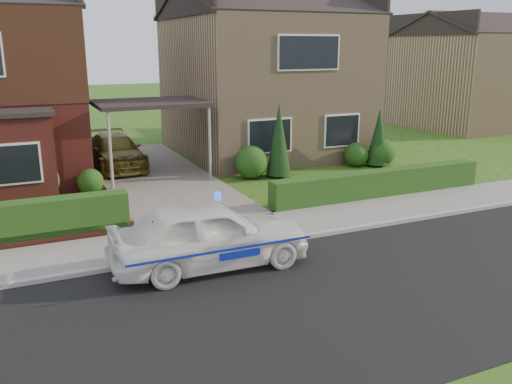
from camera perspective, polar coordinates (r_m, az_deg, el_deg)
ground at (r=10.34m, az=4.60°, el=-11.79°), size 120.00×120.00×0.00m
road at (r=10.34m, az=4.60°, el=-11.79°), size 60.00×6.00×0.02m
kerb at (r=12.83m, az=-2.03°, el=-5.91°), size 60.00×0.16×0.12m
sidewalk at (r=13.75m, az=-3.71°, el=-4.50°), size 60.00×2.00×0.10m
driveway at (r=20.09m, az=-10.75°, el=1.68°), size 3.80×12.00×0.12m
house_right at (r=24.34m, az=0.71°, el=12.86°), size 7.50×8.06×7.25m
carport_link at (r=19.61m, az=-11.09°, el=9.04°), size 3.80×3.00×2.77m
hedge_right at (r=17.54m, az=12.76°, el=-0.63°), size 7.50×0.55×0.80m
shrub_left_mid at (r=17.79m, az=-22.07°, el=1.03°), size 1.32×1.32×1.32m
shrub_left_near at (r=18.25m, az=-17.05°, el=1.06°), size 0.84×0.84×0.84m
shrub_right_near at (r=19.49m, az=-0.50°, el=3.16°), size 1.20×1.20×1.20m
shrub_right_mid at (r=21.84m, az=10.51°, el=3.90°), size 0.96×0.96×0.96m
shrub_right_far at (r=22.17m, az=13.09°, el=4.09°), size 1.08×1.08×1.08m
conifer_a at (r=19.60m, az=2.42°, el=5.30°), size 0.90×0.90×2.60m
conifer_b at (r=21.95m, az=12.76°, el=5.49°), size 0.90×0.90×2.20m
neighbour_right at (r=34.40m, az=21.50°, el=10.77°), size 6.50×7.00×5.20m
police_car at (r=11.72m, az=-4.94°, el=-4.54°), size 3.96×4.34×1.63m
driveway_car at (r=21.43m, az=-14.58°, el=4.17°), size 1.85×4.34×1.25m
potted_plant_b at (r=14.81m, az=-15.48°, el=-2.29°), size 0.49×0.45×0.73m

